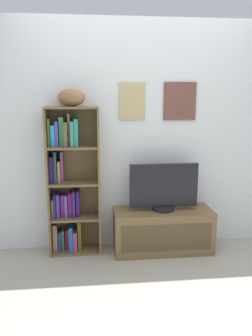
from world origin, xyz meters
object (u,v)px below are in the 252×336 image
Objects in this scene: football at (71,98)px; television at (164,188)px; bookshelf at (69,185)px; tv_stand at (163,230)px.

television is (0.89, -0.07, -0.89)m from football.
football is 1.26m from television.
television is (0.94, -0.10, -0.03)m from bookshelf.
football reaches higher than television.
football is 0.28× the size of tv_stand.
television is (0.00, 0.00, 0.45)m from tv_stand.
bookshelf is at bearing 147.25° from football.
tv_stand is 1.46× the size of television.
football is 1.61m from tv_stand.
television is at bearing -6.11° from bookshelf.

